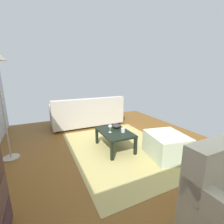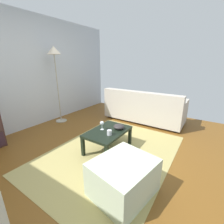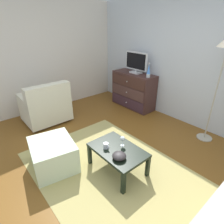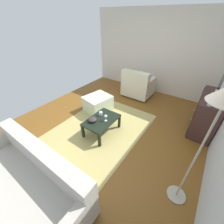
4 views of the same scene
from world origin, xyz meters
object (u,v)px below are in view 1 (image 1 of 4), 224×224
(coffee_table, at_px, (115,133))
(ottoman, at_px, (166,146))
(mug, at_px, (123,130))
(bowl_decorative, at_px, (116,126))
(couch_large, at_px, (87,114))
(wine_glass, at_px, (110,127))

(coffee_table, relative_size, ottoman, 1.17)
(mug, height_order, ottoman, mug)
(mug, xyz_separation_m, ottoman, (-0.56, -0.58, -0.20))
(bowl_decorative, relative_size, ottoman, 0.27)
(mug, relative_size, couch_large, 0.06)
(bowl_decorative, height_order, couch_large, couch_large)
(wine_glass, height_order, ottoman, wine_glass)
(mug, xyz_separation_m, bowl_decorative, (0.29, -0.01, -0.00))
(mug, height_order, couch_large, couch_large)
(coffee_table, xyz_separation_m, mug, (-0.12, -0.12, 0.09))
(couch_large, height_order, ottoman, couch_large)
(couch_large, distance_m, ottoman, 2.50)
(bowl_decorative, relative_size, couch_large, 0.09)
(ottoman, bearing_deg, bowl_decorative, 33.93)
(coffee_table, xyz_separation_m, bowl_decorative, (0.17, -0.12, 0.09))
(coffee_table, xyz_separation_m, wine_glass, (-0.02, 0.11, 0.17))
(coffee_table, height_order, ottoman, ottoman)
(coffee_table, distance_m, ottoman, 0.98)
(couch_large, xyz_separation_m, ottoman, (-2.39, -0.74, -0.11))
(wine_glass, distance_m, ottoman, 1.08)
(mug, xyz_separation_m, couch_large, (1.83, 0.16, -0.09))
(wine_glass, relative_size, mug, 1.38)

